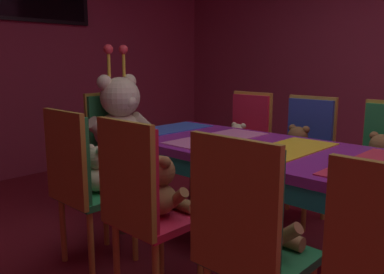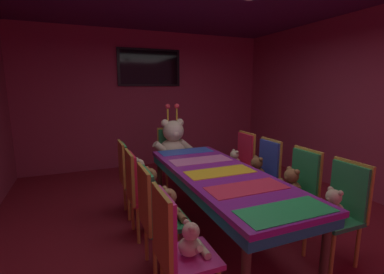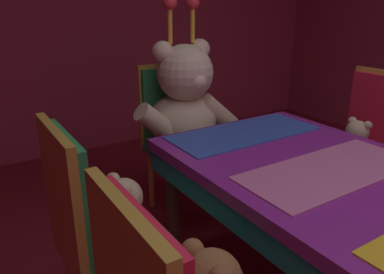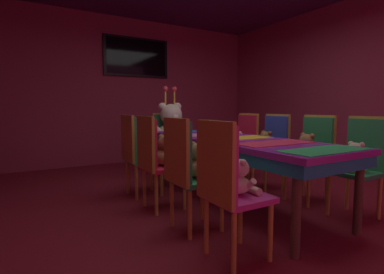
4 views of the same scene
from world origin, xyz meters
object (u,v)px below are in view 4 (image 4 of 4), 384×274
Objects in this scene: teddy_left_2 at (166,152)px; throne_chair at (167,137)px; teddy_left_0 at (240,179)px; chair_right_2 at (273,144)px; teddy_left_3 at (146,148)px; chair_right_1 at (314,149)px; chair_left_1 at (184,164)px; chair_left_3 at (134,147)px; teddy_right_2 at (265,145)px; chair_left_2 at (153,154)px; teddy_right_0 at (354,159)px; chair_left_0 at (224,178)px; chair_right_0 at (363,156)px; chair_right_3 at (244,139)px; teddy_right_3 at (237,141)px; teddy_left_1 at (199,163)px; king_teddy_bear at (172,128)px; wall_tv at (137,57)px; banquet_table at (238,146)px; teddy_right_1 at (306,150)px.

throne_chair is at bearing 64.02° from teddy_left_2.
chair_right_2 is (1.57, 1.21, 0.03)m from teddy_left_0.
chair_right_1 is at bearing -36.36° from teddy_left_3.
chair_right_1 is at bearing 0.72° from chair_left_1.
teddy_right_2 is at bearing -19.61° from chair_left_3.
teddy_right_0 is at bearing -36.45° from chair_left_2.
chair_left_0 is 3.58× the size of teddy_left_0.
teddy_left_0 is at bearing 1.29° from chair_right_0.
chair_right_3 is (1.74, 0.04, 0.00)m from chair_left_3.
teddy_right_2 reaches higher than teddy_right_3.
teddy_left_1 is 1.09× the size of teddy_right_0.
chair_left_1 is at bearing 20.54° from chair_right_2.
teddy_left_2 is (-0.01, 0.63, 0.01)m from teddy_left_1.
king_teddy_bear is (0.85, 1.93, 0.16)m from chair_left_1.
teddy_left_1 is 1.06× the size of teddy_left_3.
chair_right_3 is at bearing 1.34° from teddy_left_3.
chair_left_0 is 1.00× the size of chair_left_3.
teddy_left_3 is 1.03× the size of teddy_right_0.
teddy_left_0 is at bearing 51.44° from teddy_right_3.
teddy_left_1 is 1.66m from chair_right_0.
teddy_left_3 is 2.36m from chair_right_0.
chair_right_3 is at bearing -94.75° from teddy_right_0.
chair_right_0 is at bearing -47.51° from teddy_left_3.
wall_tv reaches higher than teddy_left_3.
chair_left_3 is 1.00× the size of chair_right_1.
teddy_right_0 is 1.18m from teddy_right_2.
chair_left_1 is 2.27m from throne_chair.
chair_left_3 is 1.81m from chair_right_2.
teddy_right_2 is at bearing -74.73° from chair_right_1.
chair_right_1 reaches higher than teddy_left_1.
teddy_left_1 is at bearing 38.12° from chair_right_3.
chair_left_0 is 1.58m from teddy_right_0.
chair_right_1 is at bearing -75.56° from wall_tv.
chair_left_1 is at bearing -103.86° from wall_tv.
banquet_table is 1.23m from chair_left_3.
banquet_table is at bearing -18.86° from chair_right_1.
wall_tv is at bearing 75.64° from teddy_left_2.
teddy_right_2 is (1.57, -0.56, -0.00)m from chair_left_3.
teddy_right_2 is 0.26× the size of wall_tv.
wall_tv is (-0.73, 3.41, 1.45)m from teddy_right_1.
banquet_table is 0.78m from teddy_left_2.
chair_right_1 is 2.11m from king_teddy_bear.
chair_left_3 reaches higher than banquet_table.
chair_left_1 is 3.82m from wall_tv.
chair_right_1 is at bearing -18.86° from banquet_table.
teddy_left_2 is 0.35× the size of chair_right_2.
chair_left_0 is at bearing -17.68° from throne_chair.
king_teddy_bear reaches higher than chair_left_2.
chair_left_2 is at bearing -33.63° from king_teddy_bear.
teddy_right_2 is (0.71, 0.32, -0.06)m from banquet_table.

